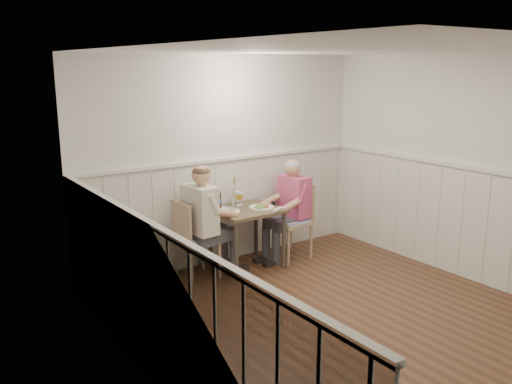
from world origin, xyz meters
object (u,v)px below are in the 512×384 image
Objects in this scene: chair_right at (293,217)px; beer_bottle at (219,199)px; diner_cream at (203,231)px; dining_table at (247,217)px; grass_vase at (233,192)px; chair_left at (193,236)px; man_in_pink at (291,216)px.

beer_bottle is at bearing 165.05° from chair_right.
diner_cream is 0.53m from beer_bottle.
diner_cream is (-0.63, -0.03, -0.06)m from dining_table.
dining_table is 2.07× the size of grass_vase.
dining_table is at bearing -4.34° from chair_left.
chair_left is 0.72× the size of man_in_pink.
beer_bottle is at bearing 165.20° from man_in_pink.
diner_cream is (0.10, -0.09, 0.07)m from chair_left.
grass_vase is at bearing 7.43° from beer_bottle.
dining_table is 0.63m from diner_cream.
diner_cream reaches higher than man_in_pink.
dining_table is 0.58× the size of diner_cream.
chair_right is at bearing -0.03° from diner_cream.
grass_vase is (-0.03, 0.25, 0.28)m from dining_table.
chair_left is at bearing 176.72° from man_in_pink.
chair_right reaches higher than dining_table.
diner_cream reaches higher than beer_bottle.
chair_left is 2.46× the size of grass_vase.
dining_table is at bearing 3.05° from diner_cream.
man_in_pink is 0.86m from grass_vase.
chair_right is 0.75× the size of man_in_pink.
man_in_pink is (0.69, -0.03, -0.09)m from dining_table.
chair_right reaches higher than chair_left.
chair_right is 3.94× the size of beer_bottle.
dining_table is 0.61× the size of man_in_pink.
diner_cream is (-1.32, -0.01, 0.03)m from man_in_pink.
man_in_pink reaches higher than chair_left.
chair_right is 0.03m from man_in_pink.
grass_vase is (0.23, 0.03, 0.06)m from beer_bottle.
chair_right is at bearing -2.77° from dining_table.
grass_vase is at bearing 16.06° from chair_left.
diner_cream reaches higher than dining_table.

